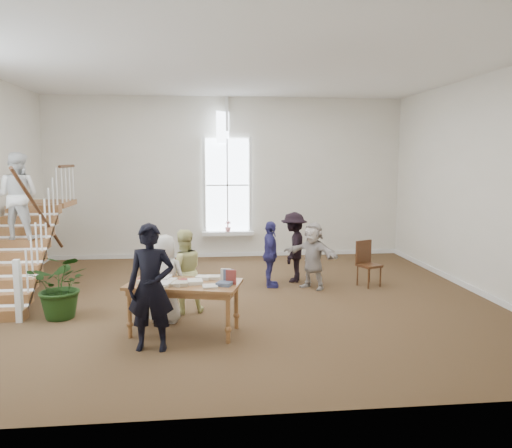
{
  "coord_description": "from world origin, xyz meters",
  "views": [
    {
      "loc": [
        -0.69,
        -9.63,
        2.81
      ],
      "look_at": [
        0.38,
        0.4,
        1.47
      ],
      "focal_mm": 35.0,
      "sensor_mm": 36.0,
      "label": 1
    }
  ],
  "objects": [
    {
      "name": "ground",
      "position": [
        0.0,
        0.0,
        0.0
      ],
      "size": [
        10.0,
        10.0,
        0.0
      ],
      "primitive_type": "plane",
      "color": "#46321B",
      "rests_on": "ground"
    },
    {
      "name": "room_shell",
      "position": [
        -0.0,
        4.39,
        0.4
      ],
      "size": [
        10.49,
        10.0,
        10.0
      ],
      "color": "beige",
      "rests_on": "ground"
    },
    {
      "name": "staircase",
      "position": [
        -4.34,
        0.75,
        1.62
      ],
      "size": [
        1.1,
        4.1,
        2.92
      ],
      "color": "brown",
      "rests_on": "ground"
    },
    {
      "name": "library_table",
      "position": [
        -1.02,
        -1.79,
        0.75
      ],
      "size": [
        1.94,
        1.3,
        0.89
      ],
      "rotation": [
        0.0,
        0.0,
        -0.25
      ],
      "color": "brown",
      "rests_on": "ground"
    },
    {
      "name": "police_officer",
      "position": [
        -1.46,
        -2.43,
        0.94
      ],
      "size": [
        0.73,
        0.53,
        1.88
      ],
      "primitive_type": "imported",
      "rotation": [
        0.0,
        0.0,
        -0.12
      ],
      "color": "black",
      "rests_on": "ground"
    },
    {
      "name": "elderly_woman",
      "position": [
        -1.36,
        -1.18,
        0.76
      ],
      "size": [
        0.84,
        0.66,
        1.52
      ],
      "primitive_type": "imported",
      "rotation": [
        0.0,
        0.0,
        2.88
      ],
      "color": "silver",
      "rests_on": "ground"
    },
    {
      "name": "person_yellow",
      "position": [
        -1.06,
        -0.68,
        0.77
      ],
      "size": [
        0.86,
        0.74,
        1.54
      ],
      "primitive_type": "imported",
      "rotation": [
        0.0,
        0.0,
        3.38
      ],
      "color": "#DDDA8A",
      "rests_on": "ground"
    },
    {
      "name": "woman_cluster_a",
      "position": [
        0.76,
        0.95,
        0.73
      ],
      "size": [
        0.41,
        0.87,
        1.45
      ],
      "primitive_type": "imported",
      "rotation": [
        0.0,
        0.0,
        1.51
      ],
      "color": "navy",
      "rests_on": "ground"
    },
    {
      "name": "woman_cluster_b",
      "position": [
        1.36,
        1.4,
        0.8
      ],
      "size": [
        0.9,
        1.17,
        1.59
      ],
      "primitive_type": "imported",
      "rotation": [
        0.0,
        0.0,
        4.38
      ],
      "color": "black",
      "rests_on": "ground"
    },
    {
      "name": "woman_cluster_c",
      "position": [
        1.66,
        0.75,
        0.72
      ],
      "size": [
        1.25,
        1.25,
        1.45
      ],
      "primitive_type": "imported",
      "rotation": [
        0.0,
        0.0,
        5.5
      ],
      "color": "#BBB0A8",
      "rests_on": "ground"
    },
    {
      "name": "floor_plant",
      "position": [
        -3.17,
        -0.78,
        0.58
      ],
      "size": [
        1.17,
        1.05,
        1.17
      ],
      "primitive_type": "imported",
      "rotation": [
        0.0,
        0.0,
        -0.15
      ],
      "color": "#193611",
      "rests_on": "ground"
    },
    {
      "name": "side_chair",
      "position": [
        2.9,
        0.88,
        0.56
      ],
      "size": [
        0.57,
        0.57,
        1.0
      ],
      "rotation": [
        0.0,
        0.0,
        0.42
      ],
      "color": "#3B2610",
      "rests_on": "ground"
    }
  ]
}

